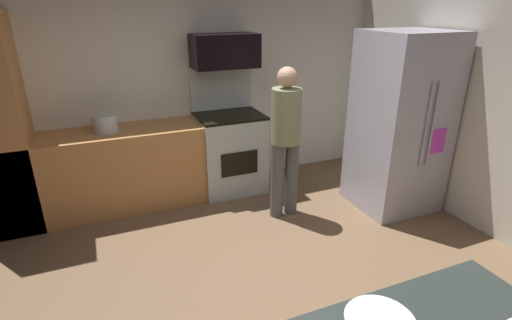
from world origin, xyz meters
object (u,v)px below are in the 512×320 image
Objects in this scene: stock_pot at (105,123)px; person_cook at (285,137)px; oven_range at (230,149)px; microwave at (225,51)px; refrigerator at (400,123)px.

person_cook is at bearing -26.96° from stock_pot.
oven_range is 1.44m from stock_pot.
oven_range is 1.15m from microwave.
microwave is 2.89× the size of stock_pot.
refrigerator is 3.13m from stock_pot.
microwave is at bearing 143.11° from refrigerator.
stock_pot is (-2.93, 1.10, 0.04)m from refrigerator.
person_cook is 1.89m from stock_pot.
microwave is at bearing 3.37° from stock_pot.
oven_range is at bearing 145.19° from refrigerator.
oven_range reaches higher than stock_pot.
refrigerator is 1.20× the size of person_cook.
refrigerator reaches higher than oven_range.
person_cook is at bearing 168.98° from refrigerator.
microwave reaches higher than stock_pot.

